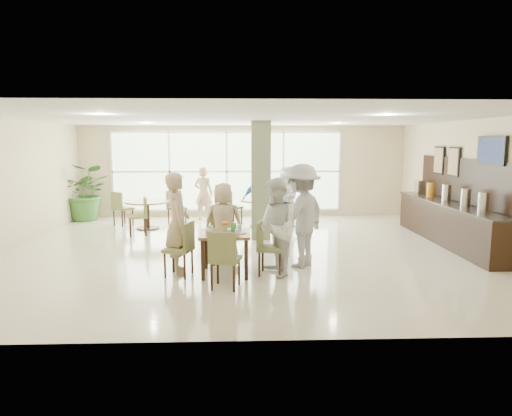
{
  "coord_description": "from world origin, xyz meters",
  "views": [
    {
      "loc": [
        -0.1,
        -9.6,
        2.35
      ],
      "look_at": [
        0.2,
        -1.2,
        1.1
      ],
      "focal_mm": 32.0,
      "sensor_mm": 36.0,
      "label": 1
    }
  ],
  "objects_px": {
    "teen_far": "(223,222)",
    "teen_left": "(178,223)",
    "main_table": "(225,238)",
    "round_table_right": "(261,205)",
    "buffet_counter": "(450,220)",
    "round_table_left": "(147,207)",
    "teen_standing": "(301,216)",
    "adult_a": "(261,200)",
    "potted_plant": "(86,192)",
    "adult_standing": "(204,194)",
    "teen_right": "(276,227)",
    "adult_b": "(287,196)"
  },
  "relations": [
    {
      "from": "teen_far",
      "to": "teen_left",
      "type": "bearing_deg",
      "value": 48.26
    },
    {
      "from": "teen_far",
      "to": "main_table",
      "type": "bearing_deg",
      "value": 97.7
    },
    {
      "from": "round_table_right",
      "to": "buffet_counter",
      "type": "height_order",
      "value": "buffet_counter"
    },
    {
      "from": "round_table_right",
      "to": "teen_far",
      "type": "bearing_deg",
      "value": -103.78
    },
    {
      "from": "buffet_counter",
      "to": "round_table_left",
      "type": "bearing_deg",
      "value": 164.42
    },
    {
      "from": "buffet_counter",
      "to": "teen_standing",
      "type": "xyz_separation_m",
      "value": [
        -3.66,
        -1.8,
        0.41
      ]
    },
    {
      "from": "teen_standing",
      "to": "adult_a",
      "type": "height_order",
      "value": "teen_standing"
    },
    {
      "from": "round_table_left",
      "to": "teen_left",
      "type": "relative_size",
      "value": 0.66
    },
    {
      "from": "main_table",
      "to": "potted_plant",
      "type": "bearing_deg",
      "value": 127.0
    },
    {
      "from": "adult_a",
      "to": "adult_standing",
      "type": "xyz_separation_m",
      "value": [
        -1.61,
        1.77,
        -0.02
      ]
    },
    {
      "from": "buffet_counter",
      "to": "teen_standing",
      "type": "distance_m",
      "value": 4.1
    },
    {
      "from": "buffet_counter",
      "to": "round_table_right",
      "type": "bearing_deg",
      "value": 151.68
    },
    {
      "from": "main_table",
      "to": "teen_standing",
      "type": "height_order",
      "value": "teen_standing"
    },
    {
      "from": "round_table_right",
      "to": "potted_plant",
      "type": "distance_m",
      "value": 5.25
    },
    {
      "from": "round_table_right",
      "to": "teen_far",
      "type": "relative_size",
      "value": 0.75
    },
    {
      "from": "teen_right",
      "to": "adult_a",
      "type": "relative_size",
      "value": 1.05
    },
    {
      "from": "round_table_left",
      "to": "teen_right",
      "type": "height_order",
      "value": "teen_right"
    },
    {
      "from": "adult_a",
      "to": "adult_b",
      "type": "bearing_deg",
      "value": 44.44
    },
    {
      "from": "main_table",
      "to": "adult_standing",
      "type": "distance_m",
      "value": 5.63
    },
    {
      "from": "teen_right",
      "to": "teen_standing",
      "type": "height_order",
      "value": "teen_standing"
    },
    {
      "from": "round_table_right",
      "to": "adult_a",
      "type": "xyz_separation_m",
      "value": [
        -0.04,
        -0.73,
        0.23
      ]
    },
    {
      "from": "round_table_right",
      "to": "teen_left",
      "type": "xyz_separation_m",
      "value": [
        -1.68,
        -4.41,
        0.31
      ]
    },
    {
      "from": "round_table_left",
      "to": "adult_a",
      "type": "xyz_separation_m",
      "value": [
        3.01,
        -0.48,
        0.22
      ]
    },
    {
      "from": "main_table",
      "to": "adult_b",
      "type": "relative_size",
      "value": 0.52
    },
    {
      "from": "round_table_left",
      "to": "teen_right",
      "type": "relative_size",
      "value": 0.69
    },
    {
      "from": "main_table",
      "to": "adult_a",
      "type": "distance_m",
      "value": 3.89
    },
    {
      "from": "main_table",
      "to": "teen_far",
      "type": "xyz_separation_m",
      "value": [
        -0.06,
        0.89,
        0.13
      ]
    },
    {
      "from": "round_table_left",
      "to": "buffet_counter",
      "type": "distance_m",
      "value": 7.55
    },
    {
      "from": "round_table_left",
      "to": "adult_a",
      "type": "bearing_deg",
      "value": -9.14
    },
    {
      "from": "round_table_left",
      "to": "potted_plant",
      "type": "xyz_separation_m",
      "value": [
        -2.07,
        1.4,
        0.25
      ]
    },
    {
      "from": "adult_b",
      "to": "teen_right",
      "type": "bearing_deg",
      "value": -23.71
    },
    {
      "from": "teen_right",
      "to": "buffet_counter",
      "type": "bearing_deg",
      "value": 102.79
    },
    {
      "from": "main_table",
      "to": "teen_left",
      "type": "distance_m",
      "value": 0.89
    },
    {
      "from": "teen_far",
      "to": "adult_standing",
      "type": "relative_size",
      "value": 0.98
    },
    {
      "from": "potted_plant",
      "to": "teen_standing",
      "type": "distance_m",
      "value": 7.72
    },
    {
      "from": "round_table_right",
      "to": "teen_left",
      "type": "height_order",
      "value": "teen_left"
    },
    {
      "from": "teen_standing",
      "to": "adult_standing",
      "type": "height_order",
      "value": "teen_standing"
    },
    {
      "from": "potted_plant",
      "to": "adult_a",
      "type": "height_order",
      "value": "potted_plant"
    },
    {
      "from": "teen_left",
      "to": "teen_right",
      "type": "distance_m",
      "value": 1.74
    },
    {
      "from": "main_table",
      "to": "round_table_left",
      "type": "relative_size",
      "value": 0.73
    },
    {
      "from": "adult_standing",
      "to": "teen_left",
      "type": "bearing_deg",
      "value": 107.04
    },
    {
      "from": "teen_far",
      "to": "teen_standing",
      "type": "relative_size",
      "value": 0.8
    },
    {
      "from": "potted_plant",
      "to": "adult_b",
      "type": "height_order",
      "value": "potted_plant"
    },
    {
      "from": "adult_standing",
      "to": "round_table_right",
      "type": "bearing_deg",
      "value": 165.13
    },
    {
      "from": "buffet_counter",
      "to": "adult_standing",
      "type": "height_order",
      "value": "buffet_counter"
    },
    {
      "from": "adult_b",
      "to": "teen_far",
      "type": "bearing_deg",
      "value": -39.27
    },
    {
      "from": "main_table",
      "to": "adult_b",
      "type": "height_order",
      "value": "adult_b"
    },
    {
      "from": "potted_plant",
      "to": "teen_left",
      "type": "height_order",
      "value": "teen_left"
    },
    {
      "from": "main_table",
      "to": "round_table_left",
      "type": "distance_m",
      "value": 4.82
    },
    {
      "from": "main_table",
      "to": "potted_plant",
      "type": "distance_m",
      "value": 7.11
    }
  ]
}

